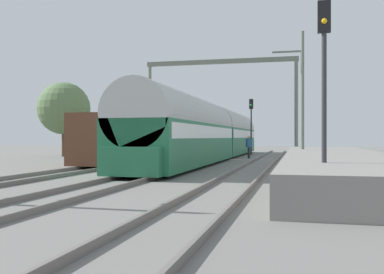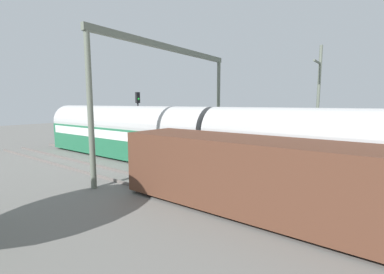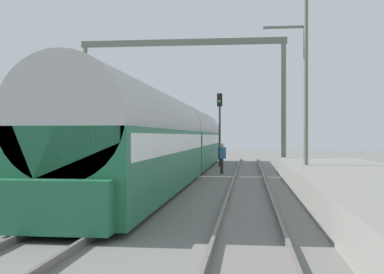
{
  "view_description": "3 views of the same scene",
  "coord_description": "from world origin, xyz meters",
  "px_view_note": "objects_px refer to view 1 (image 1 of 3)",
  "views": [
    {
      "loc": [
        6.1,
        -20.69,
        1.63
      ],
      "look_at": [
        0.0,
        4.66,
        1.63
      ],
      "focal_mm": 41.45,
      "sensor_mm": 36.0,
      "label": 1
    },
    {
      "loc": [
        -13.21,
        2.87,
        4.2
      ],
      "look_at": [
        0.53,
        13.06,
        1.99
      ],
      "focal_mm": 24.67,
      "sensor_mm": 36.0,
      "label": 2
    },
    {
      "loc": [
        3.91,
        -14.86,
        2.15
      ],
      "look_at": [
        0.0,
        19.51,
        2.06
      ],
      "focal_mm": 46.5,
      "sensor_mm": 36.0,
      "label": 3
    }
  ],
  "objects_px": {
    "railway_signal_far": "(251,119)",
    "railway_signal_near": "(324,72)",
    "freight_car": "(136,139)",
    "person_crossing": "(249,145)",
    "catenary_gantry": "(220,87)",
    "passenger_train": "(213,132)"
  },
  "relations": [
    {
      "from": "passenger_train",
      "to": "catenary_gantry",
      "type": "distance_m",
      "value": 4.83
    },
    {
      "from": "passenger_train",
      "to": "catenary_gantry",
      "type": "xyz_separation_m",
      "value": [
        0.0,
        3.17,
        3.64
      ]
    },
    {
      "from": "passenger_train",
      "to": "freight_car",
      "type": "relative_size",
      "value": 2.53
    },
    {
      "from": "railway_signal_near",
      "to": "catenary_gantry",
      "type": "bearing_deg",
      "value": 107.27
    },
    {
      "from": "freight_car",
      "to": "catenary_gantry",
      "type": "relative_size",
      "value": 1.06
    },
    {
      "from": "railway_signal_near",
      "to": "railway_signal_far",
      "type": "relative_size",
      "value": 1.08
    },
    {
      "from": "catenary_gantry",
      "to": "railway_signal_near",
      "type": "bearing_deg",
      "value": -72.73
    },
    {
      "from": "freight_car",
      "to": "railway_signal_near",
      "type": "relative_size",
      "value": 2.37
    },
    {
      "from": "person_crossing",
      "to": "railway_signal_near",
      "type": "xyz_separation_m",
      "value": [
        4.39,
        -20.69,
        2.46
      ]
    },
    {
      "from": "freight_car",
      "to": "railway_signal_far",
      "type": "xyz_separation_m",
      "value": [
        5.86,
        13.85,
        1.78
      ]
    },
    {
      "from": "passenger_train",
      "to": "railway_signal_near",
      "type": "distance_m",
      "value": 20.0
    },
    {
      "from": "railway_signal_near",
      "to": "railway_signal_far",
      "type": "distance_m",
      "value": 27.76
    },
    {
      "from": "railway_signal_near",
      "to": "catenary_gantry",
      "type": "xyz_separation_m",
      "value": [
        -6.81,
        21.91,
        2.13
      ]
    },
    {
      "from": "railway_signal_far",
      "to": "person_crossing",
      "type": "bearing_deg",
      "value": -85.66
    },
    {
      "from": "person_crossing",
      "to": "catenary_gantry",
      "type": "xyz_separation_m",
      "value": [
        -2.42,
        1.22,
        4.58
      ]
    },
    {
      "from": "freight_car",
      "to": "person_crossing",
      "type": "xyz_separation_m",
      "value": [
        6.36,
        7.22,
        -0.44
      ]
    },
    {
      "from": "person_crossing",
      "to": "railway_signal_far",
      "type": "relative_size",
      "value": 0.34
    },
    {
      "from": "freight_car",
      "to": "railway_signal_far",
      "type": "height_order",
      "value": "railway_signal_far"
    },
    {
      "from": "passenger_train",
      "to": "catenary_gantry",
      "type": "bearing_deg",
      "value": 90.0
    },
    {
      "from": "catenary_gantry",
      "to": "freight_car",
      "type": "bearing_deg",
      "value": -115.04
    },
    {
      "from": "railway_signal_far",
      "to": "railway_signal_near",
      "type": "bearing_deg",
      "value": -79.85
    },
    {
      "from": "freight_car",
      "to": "person_crossing",
      "type": "distance_m",
      "value": 9.63
    }
  ]
}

